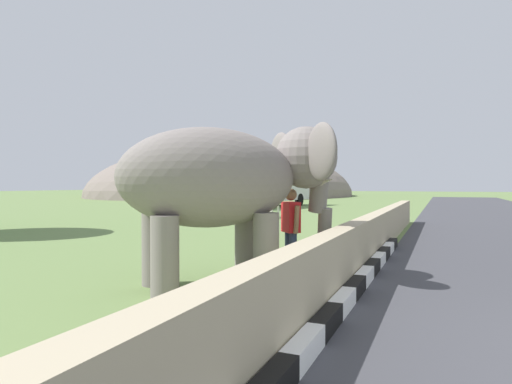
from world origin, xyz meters
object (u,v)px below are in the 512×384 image
person_handler (291,227)px  cow_near (272,201)px  elephant (230,180)px  bus_white (269,180)px

person_handler → cow_near: 14.08m
elephant → person_handler: elephant is taller
bus_white → cow_near: bearing=-157.5°
person_handler → cow_near: person_handler is taller
elephant → cow_near: (14.14, 4.73, -0.95)m
bus_white → person_handler: bearing=-157.3°
bus_white → cow_near: 10.88m
person_handler → cow_near: (12.99, 5.45, -0.06)m
elephant → person_handler: bearing=-31.9°
cow_near → person_handler: bearing=-157.2°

